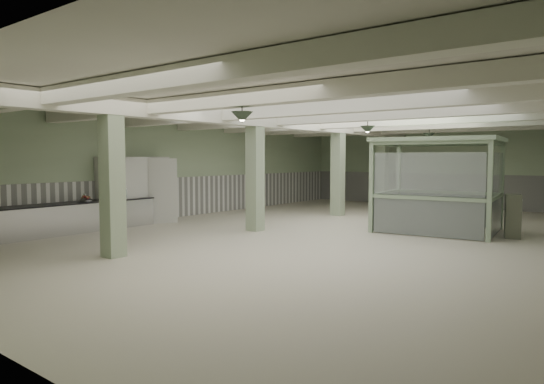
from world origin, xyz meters
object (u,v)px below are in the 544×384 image
Objects in this scene: walkin_cooler at (135,190)px; filing_cabinet at (513,216)px; prep_counter at (78,217)px; guard_booth at (438,169)px.

walkin_cooler is 11.69m from filing_cabinet.
filing_cabinet is (10.60, 6.84, 0.15)m from prep_counter.
guard_booth is at bearing 29.01° from walkin_cooler.
prep_counter is 2.24m from walkin_cooler.
walkin_cooler is at bearing 92.27° from prep_counter.
filing_cabinet is at bearing 23.83° from walkin_cooler.
filing_cabinet is at bearing -7.22° from guard_booth.
guard_booth reaches higher than walkin_cooler.
guard_booth is 2.47m from filing_cabinet.
filing_cabinet is at bearing 32.83° from prep_counter.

